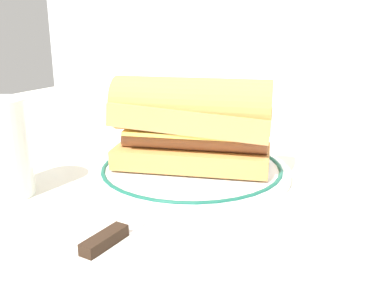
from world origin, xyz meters
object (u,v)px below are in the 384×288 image
(plate, at_px, (192,170))
(sausage_sandwich, at_px, (192,121))
(butter_knife, at_px, (126,227))
(drinking_glass, at_px, (2,154))

(plate, bearing_deg, sausage_sandwich, -141.34)
(sausage_sandwich, height_order, butter_knife, sausage_sandwich)
(plate, relative_size, sausage_sandwich, 1.19)
(sausage_sandwich, height_order, drinking_glass, sausage_sandwich)
(plate, height_order, butter_knife, plate)
(plate, relative_size, butter_knife, 1.80)
(butter_knife, bearing_deg, drinking_glass, -179.24)
(plate, height_order, drinking_glass, drinking_glass)
(plate, height_order, sausage_sandwich, sausage_sandwich)
(sausage_sandwich, bearing_deg, butter_knife, -101.82)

